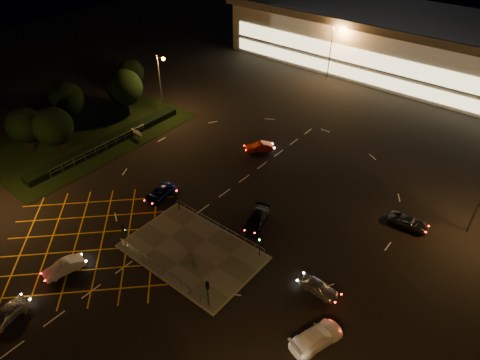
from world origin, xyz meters
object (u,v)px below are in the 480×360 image
Objects in this scene: signal_nw at (178,195)px; car_queue_white at (64,267)px; car_near_silver at (7,313)px; car_left_blue at (159,193)px; car_far_dkgrey at (256,220)px; car_approach_white at (317,337)px; signal_sw at (123,232)px; signal_se at (208,289)px; signal_ne at (260,240)px; car_right_silver at (319,287)px; car_east_grey at (408,222)px; car_circ_red at (259,147)px.

signal_nw is 0.78× the size of car_queue_white.
car_left_blue is at bearing 84.66° from car_near_silver.
car_far_dkgrey is (10.87, 17.94, 0.05)m from car_queue_white.
car_approach_white is (24.07, 9.13, 0.08)m from car_queue_white.
signal_sw reaches higher than car_queue_white.
signal_ne is at bearing -90.00° from signal_se.
signal_nw reaches higher than car_right_silver.
car_far_dkgrey reaches higher than car_right_silver.
car_right_silver is at bearing 45.37° from car_queue_white.
car_near_silver is at bearing 52.40° from car_approach_white.
car_near_silver is at bearing -69.87° from car_queue_white.
signal_se is 15.55m from car_queue_white.
signal_sw is at bearing -143.17° from car_far_dkgrey.
car_queue_white is 20.98m from car_far_dkgrey.
car_right_silver is at bearing 163.43° from car_east_grey.
signal_nw is 14.40m from car_queue_white.
car_queue_white is at bearing 123.66° from car_right_silver.
signal_sw is 0.82× the size of car_right_silver.
car_left_blue is at bearing 108.45° from car_queue_white.
signal_ne is at bearing -65.73° from car_far_dkgrey.
car_queue_white is at bearing -50.65° from car_circ_red.
car_near_silver is at bearing 84.15° from signal_sw.
signal_sw is 0.79× the size of car_near_silver.
signal_sw reaches higher than car_right_silver.
car_east_grey is at bearing -134.97° from signal_sw.
car_far_dkgrey is at bearing 70.06° from car_right_silver.
car_circ_red is 0.76× the size of car_approach_white.
car_left_blue is (-1.58, 14.40, -0.06)m from car_queue_white.
signal_sw is 0.61× the size of car_approach_white.
car_left_blue is (-15.77, 8.25, -1.76)m from signal_se.
car_near_silver is at bearing -93.58° from signal_nw.
car_approach_white is at bearing -151.06° from car_right_silver.
car_far_dkgrey is 17.38m from car_east_grey.
car_circ_red is at bearing 76.80° from car_near_silver.
signal_nw is 0.61× the size of car_approach_white.
car_near_silver is at bearing -129.06° from car_far_dkgrey.
car_left_blue is (-3.77, 0.27, -1.76)m from signal_nw.
signal_ne is at bearing -8.33° from car_approach_white.
car_right_silver is 5.56m from car_approach_white.
car_circ_red is 23.12m from car_east_grey.
car_circ_red reaches higher than car_left_blue.
car_east_grey is (22.42, 14.46, -1.75)m from signal_nw.
signal_nw is at bearing -13.02° from car_left_blue.
car_east_grey is at bearing 54.22° from signal_ne.
signal_ne reaches higher than car_right_silver.
car_queue_white is 1.06× the size of car_right_silver.
signal_ne is at bearing 0.00° from signal_nw.
car_queue_white is at bearing -98.79° from signal_nw.
car_queue_white is at bearing 85.82° from car_near_silver.
signal_nw is 26.73m from car_east_grey.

